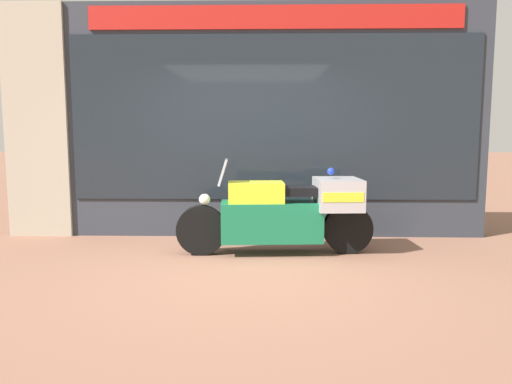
{
  "coord_description": "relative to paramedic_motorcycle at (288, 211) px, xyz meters",
  "views": [
    {
      "loc": [
        0.33,
        -5.29,
        1.53
      ],
      "look_at": [
        0.17,
        1.29,
        0.71
      ],
      "focal_mm": 35.0,
      "sensor_mm": 36.0,
      "label": 1
    }
  ],
  "objects": [
    {
      "name": "shop_building",
      "position": [
        -1.0,
        1.2,
        1.12
      ],
      "size": [
        6.86,
        0.55,
        3.3
      ],
      "color": "#333842",
      "rests_on": "ground"
    },
    {
      "name": "ground_plane",
      "position": [
        -0.57,
        -0.8,
        -0.54
      ],
      "size": [
        60.0,
        60.0,
        0.0
      ],
      "primitive_type": "plane",
      "color": "#8E604C"
    },
    {
      "name": "window_display",
      "position": [
        -0.2,
        1.23,
        -0.07
      ],
      "size": [
        5.5,
        0.3,
        2.01
      ],
      "color": "slate",
      "rests_on": "ground"
    },
    {
      "name": "paramedic_motorcycle",
      "position": [
        0.0,
        0.0,
        0.0
      ],
      "size": [
        2.44,
        0.7,
        1.19
      ],
      "rotation": [
        0.0,
        0.0,
        3.21
      ],
      "color": "black",
      "rests_on": "ground"
    }
  ]
}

